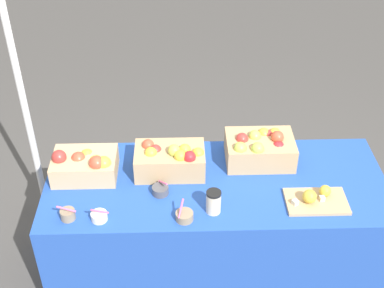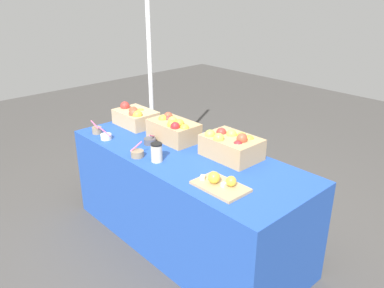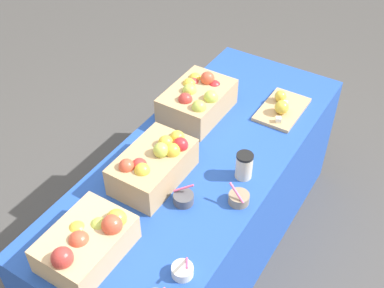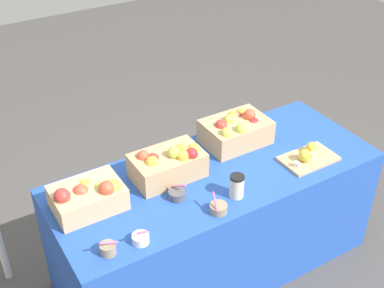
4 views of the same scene
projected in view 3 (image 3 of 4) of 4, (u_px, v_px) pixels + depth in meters
name	position (u px, v px, depth m)	size (l,w,h in m)	color
ground_plane	(200.00, 247.00, 2.80)	(10.00, 10.00, 0.00)	#474442
table	(201.00, 205.00, 2.56)	(1.90, 0.76, 0.74)	#234CAD
apple_crate_left	(88.00, 241.00, 1.83)	(0.35, 0.25, 0.18)	tan
apple_crate_middle	(154.00, 164.00, 2.14)	(0.39, 0.24, 0.20)	tan
apple_crate_right	(197.00, 99.00, 2.50)	(0.39, 0.27, 0.20)	tan
cutting_board_front	(282.00, 107.00, 2.55)	(0.32, 0.21, 0.09)	tan
sample_bowl_near	(183.00, 271.00, 1.80)	(0.09, 0.09, 0.11)	silver
sample_bowl_far	(239.00, 198.00, 2.07)	(0.09, 0.10, 0.10)	gray
sample_bowl_extra	(184.00, 198.00, 2.07)	(0.09, 0.10, 0.09)	#4C4C51
coffee_cup	(244.00, 166.00, 2.16)	(0.08, 0.08, 0.13)	beige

